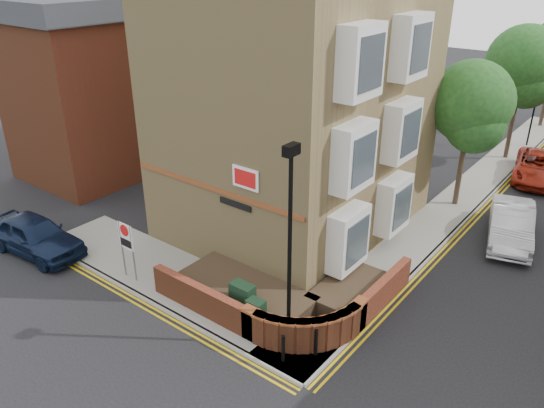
{
  "coord_description": "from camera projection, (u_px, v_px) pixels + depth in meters",
  "views": [
    {
      "loc": [
        9.09,
        -9.23,
        10.81
      ],
      "look_at": [
        -1.2,
        4.0,
        2.88
      ],
      "focal_mm": 35.0,
      "sensor_mm": 36.0,
      "label": 1
    }
  ],
  "objects": [
    {
      "name": "yellow_lines_main",
      "position": [
        495.0,
        198.0,
        25.87
      ],
      "size": [
        0.28,
        32.0,
        0.01
      ],
      "primitive_type": "cube",
      "color": "gold",
      "rests_on": "ground"
    },
    {
      "name": "pavement_main",
      "position": [
        469.0,
        191.0,
        26.54
      ],
      "size": [
        2.0,
        32.0,
        0.12
      ],
      "primitive_type": "cube",
      "color": "gray",
      "rests_on": "ground"
    },
    {
      "name": "ground",
      "position": [
        223.0,
        343.0,
        16.25
      ],
      "size": [
        120.0,
        120.0,
        0.0
      ],
      "primitive_type": "plane",
      "color": "black",
      "rests_on": "ground"
    },
    {
      "name": "bollard_far",
      "position": [
        316.0,
        342.0,
        15.42
      ],
      "size": [
        0.11,
        0.11,
        0.9
      ],
      "primitive_type": "cylinder",
      "color": "black",
      "rests_on": "pavement_corner"
    },
    {
      "name": "navy_hatchback",
      "position": [
        35.0,
        235.0,
        20.87
      ],
      "size": [
        4.65,
        2.19,
        1.54
      ],
      "primitive_type": "imported",
      "rotation": [
        0.0,
        0.0,
        1.66
      ],
      "color": "black",
      "rests_on": "ground"
    },
    {
      "name": "lamppost",
      "position": [
        290.0,
        249.0,
        14.79
      ],
      "size": [
        0.25,
        0.5,
        6.3
      ],
      "color": "black",
      "rests_on": "pavement_corner"
    },
    {
      "name": "tree_near",
      "position": [
        471.0,
        108.0,
        23.16
      ],
      "size": [
        3.64,
        3.65,
        6.7
      ],
      "color": "#382B1E",
      "rests_on": "pavement_main"
    },
    {
      "name": "tree_mid",
      "position": [
        523.0,
        68.0,
        28.65
      ],
      "size": [
        4.03,
        4.03,
        7.42
      ],
      "color": "#382B1E",
      "rests_on": "pavement_main"
    },
    {
      "name": "side_building",
      "position": [
        115.0,
        83.0,
        28.34
      ],
      "size": [
        6.4,
        10.4,
        9.0
      ],
      "color": "brown",
      "rests_on": "ground"
    },
    {
      "name": "traffic_light_assembly",
      "position": [
        536.0,
        103.0,
        31.57
      ],
      "size": [
        0.2,
        0.16,
        4.2
      ],
      "color": "black",
      "rests_on": "pavement_main"
    },
    {
      "name": "utility_cabinet_small",
      "position": [
        256.0,
        315.0,
        16.4
      ],
      "size": [
        0.55,
        0.4,
        1.1
      ],
      "primitive_type": "cube",
      "color": "black",
      "rests_on": "pavement_corner"
    },
    {
      "name": "utility_cabinet_large",
      "position": [
        243.0,
        300.0,
        17.04
      ],
      "size": [
        0.8,
        0.45,
        1.2
      ],
      "primitive_type": "cube",
      "color": "black",
      "rests_on": "pavement_corner"
    },
    {
      "name": "zone_sign",
      "position": [
        126.0,
        241.0,
        18.68
      ],
      "size": [
        0.72,
        0.07,
        2.2
      ],
      "color": "slate",
      "rests_on": "pavement_corner"
    },
    {
      "name": "pavement_corner",
      "position": [
        180.0,
        281.0,
        19.24
      ],
      "size": [
        13.0,
        3.0,
        0.12
      ],
      "primitive_type": "cube",
      "color": "gray",
      "rests_on": "ground"
    },
    {
      "name": "red_car_main",
      "position": [
        539.0,
        167.0,
        27.74
      ],
      "size": [
        3.25,
        5.43,
        1.41
      ],
      "primitive_type": "imported",
      "rotation": [
        0.0,
        0.0,
        0.19
      ],
      "color": "maroon",
      "rests_on": "ground"
    },
    {
      "name": "silver_car_near",
      "position": [
        511.0,
        224.0,
        21.75
      ],
      "size": [
        2.8,
        4.89,
        1.52
      ],
      "primitive_type": "imported",
      "rotation": [
        0.0,
        0.0,
        0.27
      ],
      "color": "#B9BCC1",
      "rests_on": "ground"
    },
    {
      "name": "garden_wall",
      "position": [
        273.0,
        304.0,
        18.04
      ],
      "size": [
        6.8,
        6.0,
        1.2
      ],
      "primitive_type": null,
      "color": "brown",
      "rests_on": "ground"
    },
    {
      "name": "kerb_main_near",
      "position": [
        490.0,
        196.0,
        25.98
      ],
      "size": [
        0.15,
        32.0,
        0.12
      ],
      "primitive_type": "cube",
      "color": "gray",
      "rests_on": "ground"
    },
    {
      "name": "bollard_near",
      "position": [
        283.0,
        348.0,
        15.19
      ],
      "size": [
        0.11,
        0.11,
        0.9
      ],
      "primitive_type": "cylinder",
      "color": "black",
      "rests_on": "pavement_corner"
    },
    {
      "name": "corner_building",
      "position": [
        301.0,
        82.0,
        20.88
      ],
      "size": [
        8.95,
        10.4,
        13.6
      ],
      "color": "#A28A56",
      "rests_on": "ground"
    },
    {
      "name": "yellow_lines_side",
      "position": [
        142.0,
        305.0,
        18.02
      ],
      "size": [
        13.0,
        0.28,
        0.01
      ],
      "primitive_type": "cube",
      "color": "gold",
      "rests_on": "ground"
    },
    {
      "name": "kerb_side",
      "position": [
        148.0,
        300.0,
        18.17
      ],
      "size": [
        13.0,
        0.15,
        0.12
      ],
      "primitive_type": "cube",
      "color": "gray",
      "rests_on": "ground"
    }
  ]
}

